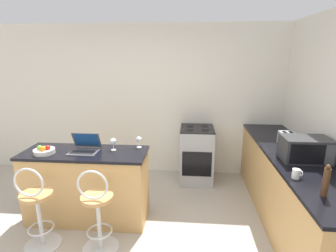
{
  "coord_description": "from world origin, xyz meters",
  "views": [
    {
      "loc": [
        0.8,
        -2.16,
        2.08
      ],
      "look_at": [
        0.48,
        1.71,
        1.03
      ],
      "focal_mm": 28.0,
      "sensor_mm": 36.0,
      "label": 1
    }
  ],
  "objects_px": {
    "fruit_bowl": "(44,151)",
    "laptop": "(85,147)",
    "mug_white": "(296,174)",
    "toaster": "(288,140)",
    "bar_stool_far": "(98,213)",
    "microwave": "(305,149)",
    "stove_range": "(196,154)",
    "pepper_mill": "(326,181)",
    "wine_glass_short": "(139,140)",
    "bar_stool_near": "(37,210)",
    "wine_glass_tall": "(113,142)",
    "mug_red": "(297,139)"
  },
  "relations": [
    {
      "from": "bar_stool_far",
      "to": "wine_glass_tall",
      "type": "relative_size",
      "value": 6.42
    },
    {
      "from": "mug_red",
      "to": "mug_white",
      "type": "bearing_deg",
      "value": -111.02
    },
    {
      "from": "bar_stool_near",
      "to": "toaster",
      "type": "bearing_deg",
      "value": 19.0
    },
    {
      "from": "toaster",
      "to": "stove_range",
      "type": "height_order",
      "value": "toaster"
    },
    {
      "from": "toaster",
      "to": "mug_white",
      "type": "distance_m",
      "value": 1.01
    },
    {
      "from": "laptop",
      "to": "fruit_bowl",
      "type": "relative_size",
      "value": 1.42
    },
    {
      "from": "pepper_mill",
      "to": "mug_red",
      "type": "bearing_deg",
      "value": 77.09
    },
    {
      "from": "mug_red",
      "to": "fruit_bowl",
      "type": "bearing_deg",
      "value": -167.33
    },
    {
      "from": "laptop",
      "to": "mug_white",
      "type": "relative_size",
      "value": 3.71
    },
    {
      "from": "microwave",
      "to": "wine_glass_tall",
      "type": "height_order",
      "value": "microwave"
    },
    {
      "from": "bar_stool_far",
      "to": "pepper_mill",
      "type": "bearing_deg",
      "value": -7.77
    },
    {
      "from": "microwave",
      "to": "stove_range",
      "type": "relative_size",
      "value": 0.54
    },
    {
      "from": "mug_red",
      "to": "mug_white",
      "type": "height_order",
      "value": "mug_white"
    },
    {
      "from": "laptop",
      "to": "bar_stool_near",
      "type": "bearing_deg",
      "value": -119.5
    },
    {
      "from": "bar_stool_near",
      "to": "pepper_mill",
      "type": "distance_m",
      "value": 2.85
    },
    {
      "from": "mug_red",
      "to": "pepper_mill",
      "type": "height_order",
      "value": "pepper_mill"
    },
    {
      "from": "toaster",
      "to": "wine_glass_tall",
      "type": "distance_m",
      "value": 2.27
    },
    {
      "from": "stove_range",
      "to": "wine_glass_short",
      "type": "bearing_deg",
      "value": -127.49
    },
    {
      "from": "microwave",
      "to": "stove_range",
      "type": "distance_m",
      "value": 1.84
    },
    {
      "from": "bar_stool_far",
      "to": "pepper_mill",
      "type": "xyz_separation_m",
      "value": [
        2.1,
        -0.29,
        0.61
      ]
    },
    {
      "from": "stove_range",
      "to": "pepper_mill",
      "type": "distance_m",
      "value": 2.38
    },
    {
      "from": "microwave",
      "to": "mug_white",
      "type": "distance_m",
      "value": 0.54
    },
    {
      "from": "toaster",
      "to": "wine_glass_tall",
      "type": "height_order",
      "value": "toaster"
    },
    {
      "from": "bar_stool_near",
      "to": "laptop",
      "type": "xyz_separation_m",
      "value": [
        0.34,
        0.59,
        0.53
      ]
    },
    {
      "from": "toaster",
      "to": "pepper_mill",
      "type": "height_order",
      "value": "pepper_mill"
    },
    {
      "from": "mug_red",
      "to": "wine_glass_tall",
      "type": "distance_m",
      "value": 2.48
    },
    {
      "from": "laptop",
      "to": "stove_range",
      "type": "distance_m",
      "value": 1.93
    },
    {
      "from": "bar_stool_near",
      "to": "pepper_mill",
      "type": "bearing_deg",
      "value": -5.91
    },
    {
      "from": "toaster",
      "to": "mug_white",
      "type": "xyz_separation_m",
      "value": [
        -0.26,
        -0.97,
        -0.04
      ]
    },
    {
      "from": "stove_range",
      "to": "wine_glass_tall",
      "type": "relative_size",
      "value": 6.1
    },
    {
      "from": "wine_glass_tall",
      "to": "bar_stool_near",
      "type": "bearing_deg",
      "value": -136.05
    },
    {
      "from": "stove_range",
      "to": "pepper_mill",
      "type": "height_order",
      "value": "pepper_mill"
    },
    {
      "from": "fruit_bowl",
      "to": "laptop",
      "type": "bearing_deg",
      "value": 15.63
    },
    {
      "from": "bar_stool_near",
      "to": "mug_red",
      "type": "bearing_deg",
      "value": 20.98
    },
    {
      "from": "toaster",
      "to": "wine_glass_short",
      "type": "height_order",
      "value": "toaster"
    },
    {
      "from": "stove_range",
      "to": "mug_white",
      "type": "distance_m",
      "value": 2.04
    },
    {
      "from": "stove_range",
      "to": "microwave",
      "type": "bearing_deg",
      "value": -47.7
    },
    {
      "from": "bar_stool_far",
      "to": "laptop",
      "type": "distance_m",
      "value": 0.86
    },
    {
      "from": "mug_red",
      "to": "wine_glass_tall",
      "type": "bearing_deg",
      "value": -167.56
    },
    {
      "from": "mug_red",
      "to": "wine_glass_tall",
      "type": "height_order",
      "value": "wine_glass_tall"
    },
    {
      "from": "wine_glass_tall",
      "to": "wine_glass_short",
      "type": "xyz_separation_m",
      "value": [
        0.3,
        0.12,
        -0.01
      ]
    },
    {
      "from": "bar_stool_near",
      "to": "stove_range",
      "type": "distance_m",
      "value": 2.5
    },
    {
      "from": "toaster",
      "to": "laptop",
      "type": "bearing_deg",
      "value": -170.93
    },
    {
      "from": "bar_stool_far",
      "to": "laptop",
      "type": "bearing_deg",
      "value": 119.34
    },
    {
      "from": "fruit_bowl",
      "to": "mug_white",
      "type": "distance_m",
      "value": 2.81
    },
    {
      "from": "pepper_mill",
      "to": "wine_glass_short",
      "type": "xyz_separation_m",
      "value": [
        -1.78,
        1.07,
        -0.03
      ]
    },
    {
      "from": "toaster",
      "to": "bar_stool_near",
      "type": "bearing_deg",
      "value": -161.0
    },
    {
      "from": "bar_stool_near",
      "to": "stove_range",
      "type": "relative_size",
      "value": 1.05
    },
    {
      "from": "pepper_mill",
      "to": "mug_white",
      "type": "height_order",
      "value": "pepper_mill"
    },
    {
      "from": "stove_range",
      "to": "fruit_bowl",
      "type": "height_order",
      "value": "fruit_bowl"
    }
  ]
}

